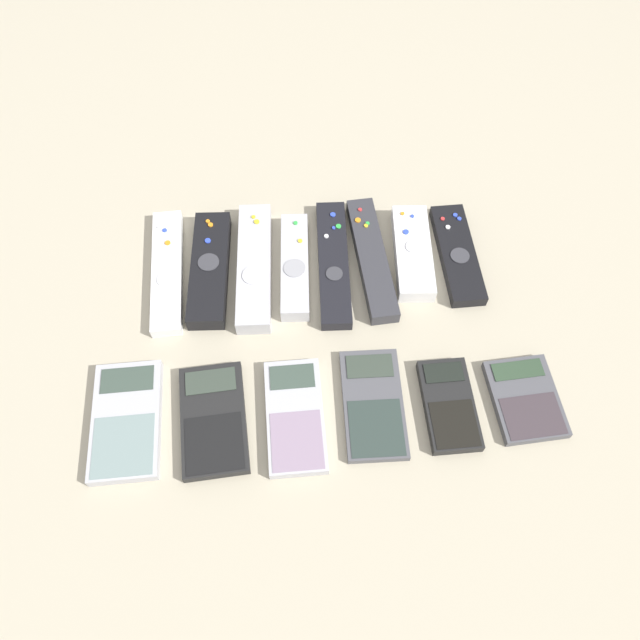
{
  "coord_description": "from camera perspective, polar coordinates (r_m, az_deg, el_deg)",
  "views": [
    {
      "loc": [
        -0.03,
        -0.41,
        0.76
      ],
      "look_at": [
        0.0,
        0.03,
        0.01
      ],
      "focal_mm": 35.0,
      "sensor_mm": 36.0,
      "label": 1
    }
  ],
  "objects": [
    {
      "name": "calculator_0",
      "position": [
        0.85,
        -17.27,
        -8.75
      ],
      "size": [
        0.09,
        0.16,
        0.02
      ],
      "rotation": [
        0.0,
        0.0,
        0.02
      ],
      "color": "#B2B2B7",
      "rests_on": "ground_plane"
    },
    {
      "name": "calculator_1",
      "position": [
        0.82,
        -9.71,
        -8.95
      ],
      "size": [
        0.09,
        0.16,
        0.02
      ],
      "rotation": [
        0.0,
        0.0,
        0.06
      ],
      "color": "black",
      "rests_on": "ground_plane"
    },
    {
      "name": "remote_2",
      "position": [
        0.92,
        -6.02,
        4.89
      ],
      "size": [
        0.06,
        0.22,
        0.03
      ],
      "rotation": [
        0.0,
        0.0,
        -0.04
      ],
      "color": "#B7B7BC",
      "rests_on": "ground_plane"
    },
    {
      "name": "remote_6",
      "position": [
        0.95,
        8.47,
        6.12
      ],
      "size": [
        0.06,
        0.16,
        0.03
      ],
      "rotation": [
        0.0,
        0.0,
        -0.07
      ],
      "color": "white",
      "rests_on": "ground_plane"
    },
    {
      "name": "remote_1",
      "position": [
        0.93,
        -10.05,
        4.63
      ],
      "size": [
        0.06,
        0.2,
        0.03
      ],
      "rotation": [
        0.0,
        0.0,
        -0.05
      ],
      "color": "black",
      "rests_on": "ground_plane"
    },
    {
      "name": "calculator_2",
      "position": [
        0.81,
        -2.29,
        -8.77
      ],
      "size": [
        0.08,
        0.16,
        0.02
      ],
      "rotation": [
        0.0,
        0.0,
        0.01
      ],
      "color": "#B2B2B7",
      "rests_on": "ground_plane"
    },
    {
      "name": "remote_4",
      "position": [
        0.93,
        1.23,
        5.23
      ],
      "size": [
        0.05,
        0.22,
        0.02
      ],
      "rotation": [
        0.0,
        0.0,
        -0.04
      ],
      "color": "black",
      "rests_on": "ground_plane"
    },
    {
      "name": "remote_7",
      "position": [
        0.96,
        12.44,
        5.9
      ],
      "size": [
        0.05,
        0.18,
        0.02
      ],
      "rotation": [
        0.0,
        0.0,
        0.02
      ],
      "color": "black",
      "rests_on": "ground_plane"
    },
    {
      "name": "ground_plane",
      "position": [
        0.87,
        0.15,
        -2.22
      ],
      "size": [
        3.0,
        3.0,
        0.0
      ],
      "primitive_type": "plane",
      "color": "#B2A88E"
    },
    {
      "name": "remote_5",
      "position": [
        0.93,
        4.75,
        5.63
      ],
      "size": [
        0.05,
        0.22,
        0.02
      ],
      "rotation": [
        0.0,
        0.0,
        0.07
      ],
      "color": "#333338",
      "rests_on": "ground_plane"
    },
    {
      "name": "calculator_3",
      "position": [
        0.82,
        4.88,
        -7.64
      ],
      "size": [
        0.08,
        0.15,
        0.01
      ],
      "rotation": [
        0.0,
        0.0,
        -0.02
      ],
      "color": "#4C4C51",
      "rests_on": "ground_plane"
    },
    {
      "name": "remote_0",
      "position": [
        0.95,
        -13.79,
        4.38
      ],
      "size": [
        0.05,
        0.21,
        0.02
      ],
      "rotation": [
        0.0,
        0.0,
        0.04
      ],
      "color": "white",
      "rests_on": "ground_plane"
    },
    {
      "name": "calculator_4",
      "position": [
        0.84,
        11.71,
        -7.61
      ],
      "size": [
        0.07,
        0.13,
        0.02
      ],
      "rotation": [
        0.0,
        0.0,
        0.01
      ],
      "color": "black",
      "rests_on": "ground_plane"
    },
    {
      "name": "calculator_5",
      "position": [
        0.87,
        18.25,
        -6.86
      ],
      "size": [
        0.09,
        0.12,
        0.01
      ],
      "rotation": [
        0.0,
        0.0,
        0.06
      ],
      "color": "#4C4C51",
      "rests_on": "ground_plane"
    },
    {
      "name": "remote_3",
      "position": [
        0.92,
        -2.32,
        4.96
      ],
      "size": [
        0.05,
        0.18,
        0.03
      ],
      "rotation": [
        0.0,
        0.0,
        -0.05
      ],
      "color": "#B7B7BC",
      "rests_on": "ground_plane"
    }
  ]
}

